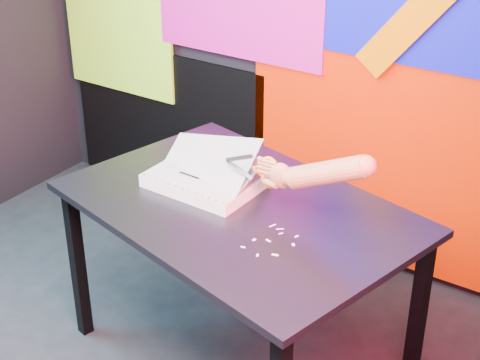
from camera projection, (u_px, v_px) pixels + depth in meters
The scene contains 7 objects.
room at pixel (47, 72), 2.29m from camera, with size 3.01×3.01×2.71m.
backdrop at pixel (293, 66), 3.52m from camera, with size 2.88×0.05×2.08m.
work_table at pixel (239, 223), 2.80m from camera, with size 1.47×1.15×0.75m.
printout_stack at pixel (205, 179), 2.88m from camera, with size 0.44×0.32×0.22m.
scissors at pixel (265, 171), 2.67m from camera, with size 0.22×0.01×0.13m.
hand_forearm at pixel (320, 173), 2.54m from camera, with size 0.45×0.08×0.22m.
paper_clippings at pixel (272, 241), 2.54m from camera, with size 0.15×0.21×0.00m.
Camera 1 is at (1.71, -1.48, 2.13)m, focal length 55.00 mm.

